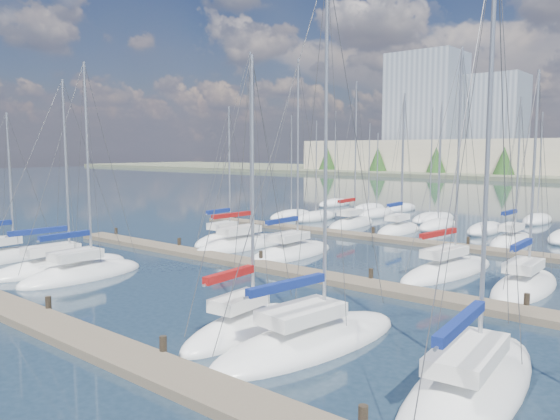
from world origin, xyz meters
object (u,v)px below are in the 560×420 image
Objects in this scene: sailboat_k at (448,270)px; sailboat_b at (59,268)px; sailboat_o at (399,230)px; sailboat_n at (351,224)px; sailboat_j at (292,253)px; sailboat_f at (471,387)px; sailboat_a at (6,258)px; sailboat_p at (512,241)px; sailboat_e at (310,341)px; sailboat_c at (82,274)px; sailboat_h at (226,240)px; sailboat_d at (244,328)px; sailboat_l at (525,286)px; sailboat_i at (244,245)px.

sailboat_b is (-18.35, -14.25, -0.02)m from sailboat_k.
sailboat_n is at bearing 171.06° from sailboat_o.
sailboat_j is 0.98× the size of sailboat_n.
sailboat_a is at bearing 175.19° from sailboat_f.
sailboat_f is at bearing -61.38° from sailboat_o.
sailboat_p is (-7.25, 27.75, 0.01)m from sailboat_f.
sailboat_e reaches higher than sailboat_k.
sailboat_b is 2.67m from sailboat_c.
sailboat_n reaches higher than sailboat_b.
sailboat_p is (-0.32, 13.00, 0.00)m from sailboat_k.
sailboat_n is (-14.87, 0.42, 0.01)m from sailboat_p.
sailboat_a is at bearing -119.12° from sailboat_o.
sailboat_d is (15.92, -14.59, 0.01)m from sailboat_h.
sailboat_k is 0.96× the size of sailboat_f.
sailboat_l is 1.03× the size of sailboat_d.
sailboat_d reaches higher than sailboat_a.
sailboat_e is at bearing 174.47° from sailboat_f.
sailboat_n is (-4.64, 14.93, 0.02)m from sailboat_j.
sailboat_b is (-22.93, -13.20, -0.01)m from sailboat_l.
sailboat_b is 0.84× the size of sailboat_e.
sailboat_i is at bearing 129.09° from sailboat_d.
sailboat_i reaches higher than sailboat_h.
sailboat_e is (10.82, -27.58, -0.01)m from sailboat_o.
sailboat_c is at bearing 3.01° from sailboat_b.
sailboat_c is 0.85× the size of sailboat_i.
sailboat_o is at bearing 118.86° from sailboat_e.
sailboat_f is 6.03m from sailboat_e.
sailboat_l is (4.58, -1.04, -0.01)m from sailboat_k.
sailboat_f reaches higher than sailboat_k.
sailboat_c is 31.29m from sailboat_p.
sailboat_c is 0.90× the size of sailboat_n.
sailboat_k is 13.00m from sailboat_p.
sailboat_o is at bearing -177.00° from sailboat_p.
sailboat_l is 24.20m from sailboat_c.
sailboat_f is 25.28m from sailboat_b.
sailboat_f reaches higher than sailboat_l.
sailboat_b reaches higher than sailboat_h.
sailboat_p is 14.87m from sailboat_n.
sailboat_d is 0.91× the size of sailboat_o.
sailboat_f is 25.94m from sailboat_i.
sailboat_i is at bearing 179.62° from sailboat_l.
sailboat_j reaches higher than sailboat_h.
sailboat_h is 0.93× the size of sailboat_b.
sailboat_p is at bearing 33.66° from sailboat_h.
sailboat_f is 0.95× the size of sailboat_i.
sailboat_n is (0.49, 27.68, 0.02)m from sailboat_c.
sailboat_d is 19.20m from sailboat_i.
sailboat_h is 0.78× the size of sailboat_e.
sailboat_h is at bearing -106.37° from sailboat_n.
sailboat_o is 15.16m from sailboat_i.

